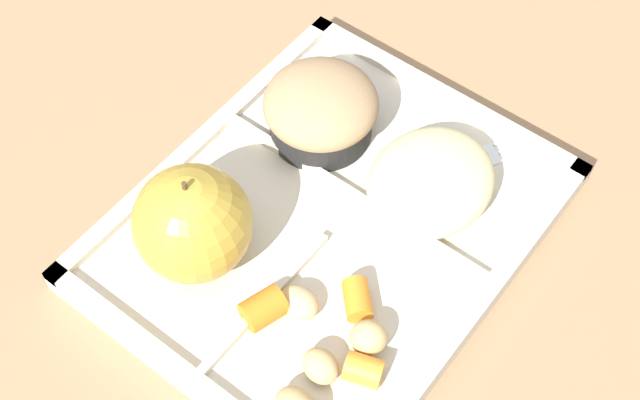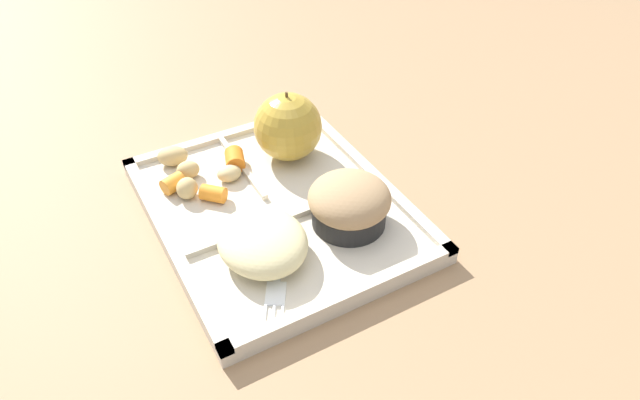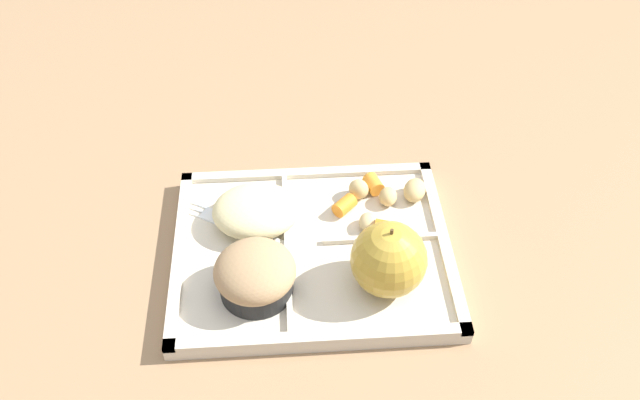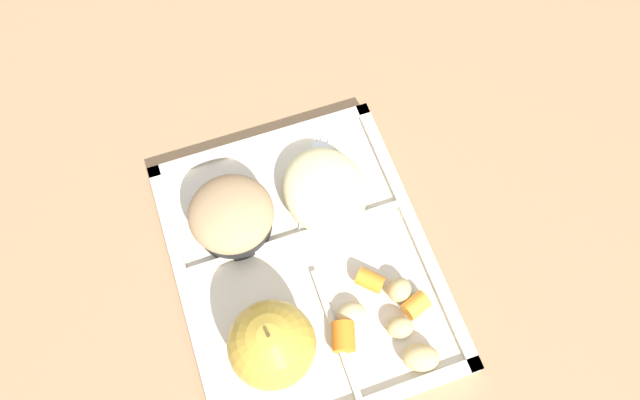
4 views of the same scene
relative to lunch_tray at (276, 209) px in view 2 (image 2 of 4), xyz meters
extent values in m
plane|color=#997551|center=(0.00, 0.00, -0.01)|extent=(6.00, 6.00, 0.00)
cube|color=beige|center=(0.00, 0.00, 0.00)|extent=(0.33, 0.27, 0.02)
cube|color=beige|center=(0.00, -0.13, 0.01)|extent=(0.33, 0.01, 0.01)
cube|color=beige|center=(0.00, 0.13, 0.01)|extent=(0.33, 0.01, 0.01)
cube|color=beige|center=(-0.16, 0.00, 0.01)|extent=(0.01, 0.27, 0.01)
cube|color=beige|center=(0.16, 0.00, 0.01)|extent=(0.01, 0.27, 0.01)
cube|color=beige|center=(0.03, 0.00, 0.01)|extent=(0.01, 0.25, 0.01)
cube|color=beige|center=(-0.08, -0.01, 0.01)|extent=(0.14, 0.01, 0.01)
sphere|color=#B79333|center=(-0.08, 0.06, 0.05)|extent=(0.09, 0.09, 0.09)
cylinder|color=#4C381E|center=(-0.08, 0.06, 0.09)|extent=(0.00, 0.00, 0.01)
cylinder|color=black|center=(0.07, 0.06, 0.02)|extent=(0.08, 0.08, 0.03)
ellipsoid|color=tan|center=(0.07, 0.06, 0.04)|extent=(0.09, 0.09, 0.05)
cylinder|color=orange|center=(-0.04, -0.06, 0.02)|extent=(0.03, 0.03, 0.02)
cylinder|color=orange|center=(-0.09, -0.01, 0.02)|extent=(0.04, 0.03, 0.02)
cylinder|color=orange|center=(-0.09, -0.10, 0.02)|extent=(0.03, 0.03, 0.02)
ellipsoid|color=tan|center=(-0.07, -0.03, 0.02)|extent=(0.03, 0.03, 0.02)
ellipsoid|color=tan|center=(-0.14, -0.08, 0.02)|extent=(0.04, 0.05, 0.02)
ellipsoid|color=tan|center=(-0.06, -0.08, 0.02)|extent=(0.04, 0.04, 0.03)
ellipsoid|color=tan|center=(-0.10, -0.07, 0.02)|extent=(0.03, 0.03, 0.02)
ellipsoid|color=beige|center=(0.07, -0.05, 0.03)|extent=(0.11, 0.09, 0.04)
sphere|color=brown|center=(0.08, -0.05, 0.03)|extent=(0.04, 0.04, 0.04)
sphere|color=#755B4C|center=(0.07, -0.03, 0.03)|extent=(0.04, 0.04, 0.04)
sphere|color=brown|center=(0.06, -0.03, 0.02)|extent=(0.03, 0.03, 0.03)
sphere|color=brown|center=(0.06, -0.04, 0.02)|extent=(0.03, 0.03, 0.03)
cube|color=white|center=(0.07, -0.03, 0.01)|extent=(0.09, 0.05, 0.00)
cube|color=white|center=(0.12, -0.06, 0.01)|extent=(0.04, 0.03, 0.00)
cylinder|color=white|center=(0.14, -0.08, 0.01)|extent=(0.02, 0.01, 0.00)
cylinder|color=white|center=(0.15, -0.07, 0.01)|extent=(0.02, 0.01, 0.00)
cylinder|color=white|center=(0.15, -0.07, 0.01)|extent=(0.02, 0.01, 0.00)
camera|label=1|loc=(-0.30, -0.22, 0.59)|focal=50.63mm
camera|label=2|loc=(0.47, -0.21, 0.45)|focal=32.48mm
camera|label=3|loc=(0.03, 0.53, 0.63)|focal=37.87mm
camera|label=4|loc=(-0.21, 0.05, 0.65)|focal=34.46mm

